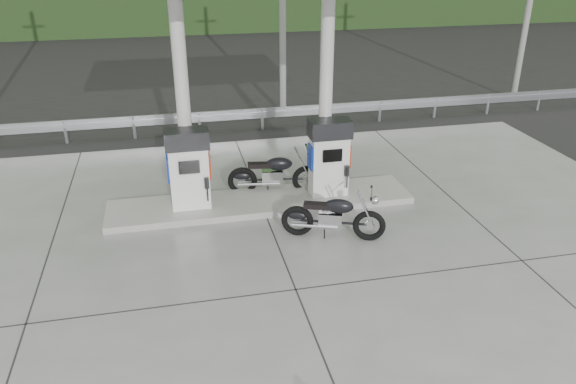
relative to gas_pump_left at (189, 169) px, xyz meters
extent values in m
plane|color=black|center=(1.60, -2.50, -1.07)|extent=(160.00, 160.00, 0.00)
cube|color=slate|center=(1.60, -2.50, -1.06)|extent=(18.00, 14.00, 0.02)
cube|color=#9D9B92|center=(1.60, 0.00, -0.98)|extent=(7.00, 1.40, 0.15)
cylinder|color=white|center=(0.00, 0.40, 1.60)|extent=(0.30, 0.30, 5.00)
cylinder|color=white|center=(3.20, 0.40, 1.60)|extent=(0.30, 0.30, 5.00)
cube|color=black|center=(1.60, 9.00, -1.07)|extent=(60.00, 7.00, 0.01)
camera|label=1|loc=(-0.33, -11.59, 4.72)|focal=35.00mm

